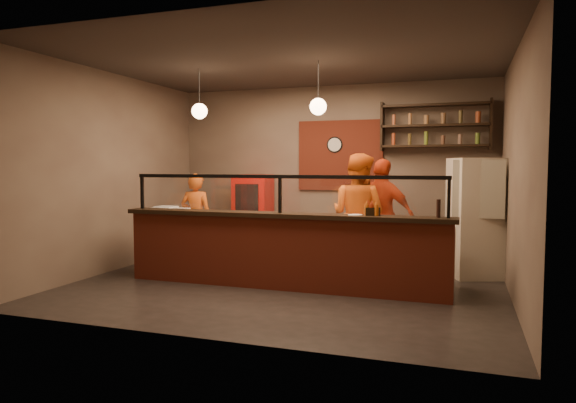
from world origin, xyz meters
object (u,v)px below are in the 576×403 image
(red_cooler, at_px, (253,215))
(pizza_dough, at_px, (330,221))
(fridge, at_px, (477,218))
(cook_mid, at_px, (358,215))
(pepper_mill, at_px, (438,209))
(cook_left, at_px, (196,218))
(wall_clock, at_px, (335,145))
(cook_right, at_px, (382,216))
(condiment_caddy, at_px, (372,211))

(red_cooler, bearing_deg, pizza_dough, -45.97)
(fridge, relative_size, red_cooler, 1.18)
(cook_mid, bearing_deg, pepper_mill, 156.99)
(cook_left, distance_m, fridge, 4.67)
(cook_mid, distance_m, pizza_dough, 0.73)
(cook_left, height_order, pepper_mill, cook_left)
(cook_mid, relative_size, pepper_mill, 8.28)
(wall_clock, height_order, cook_right, wall_clock)
(wall_clock, distance_m, pizza_dough, 2.52)
(wall_clock, relative_size, cook_mid, 0.16)
(wall_clock, bearing_deg, cook_mid, -63.74)
(condiment_caddy, bearing_deg, cook_mid, 109.31)
(cook_mid, bearing_deg, cook_right, -112.39)
(cook_left, distance_m, cook_mid, 2.90)
(cook_right, distance_m, red_cooler, 2.74)
(cook_right, height_order, pepper_mill, cook_right)
(red_cooler, xyz_separation_m, pepper_mill, (3.52, -2.43, 0.40))
(cook_right, bearing_deg, pepper_mill, 139.06)
(red_cooler, height_order, condiment_caddy, red_cooler)
(red_cooler, xyz_separation_m, pizza_dough, (1.98, -1.87, 0.14))
(fridge, relative_size, condiment_caddy, 9.57)
(red_cooler, relative_size, pizza_dough, 2.82)
(wall_clock, height_order, red_cooler, wall_clock)
(cook_left, distance_m, cook_right, 3.24)
(cook_mid, distance_m, condiment_caddy, 1.27)
(wall_clock, bearing_deg, pizza_dough, -78.15)
(wall_clock, bearing_deg, red_cooler, -168.52)
(cook_mid, relative_size, fridge, 1.04)
(cook_right, relative_size, condiment_caddy, 9.56)
(cook_right, distance_m, pizza_dough, 1.18)
(pizza_dough, distance_m, condiment_caddy, 0.90)
(cook_mid, xyz_separation_m, pepper_mill, (1.25, -1.23, 0.23))
(red_cooler, bearing_deg, condiment_caddy, -44.32)
(cook_mid, height_order, fridge, cook_mid)
(cook_left, relative_size, condiment_caddy, 8.26)
(wall_clock, relative_size, pizza_dough, 0.55)
(condiment_caddy, height_order, pepper_mill, pepper_mill)
(cook_left, height_order, red_cooler, cook_left)
(cook_left, height_order, fridge, fridge)
(wall_clock, relative_size, pepper_mill, 1.31)
(cook_left, xyz_separation_m, fridge, (4.65, 0.37, 0.13))
(wall_clock, relative_size, red_cooler, 0.19)
(cook_left, relative_size, fridge, 0.86)
(cook_mid, bearing_deg, red_cooler, -6.45)
(wall_clock, distance_m, cook_mid, 2.04)
(pepper_mill, bearing_deg, red_cooler, 145.43)
(fridge, height_order, red_cooler, fridge)
(red_cooler, distance_m, pepper_mill, 4.30)
(cook_mid, distance_m, fridge, 1.82)
(pizza_dough, height_order, condiment_caddy, condiment_caddy)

